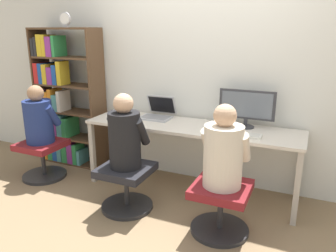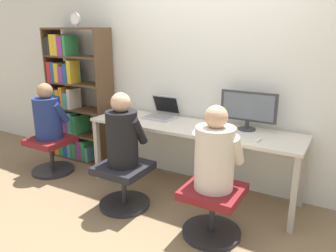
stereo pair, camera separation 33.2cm
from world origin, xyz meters
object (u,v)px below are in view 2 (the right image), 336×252
object	(u,v)px
desktop_monitor	(248,109)
laptop	(161,113)
person_at_monitor	(215,153)
person_at_laptop	(122,134)
desk_clock	(75,20)
office_chair_left	(212,207)
bookshelf	(73,101)
office_chair_right	(124,182)
office_chair_side	(51,152)
person_near_shelf	(48,115)
keyboard	(238,137)

from	to	relation	value
desktop_monitor	laptop	world-z (taller)	desktop_monitor
person_at_monitor	person_at_laptop	xyz separation A→B (m)	(-0.94, 0.01, 0.01)
desk_clock	office_chair_left	bearing A→B (deg)	-17.58
person_at_monitor	desktop_monitor	bearing A→B (deg)	88.46
laptop	person_at_monitor	distance (m)	1.23
person_at_laptop	bookshelf	xyz separation A→B (m)	(-1.37, 0.71, 0.04)
person_at_monitor	desk_clock	distance (m)	2.42
person_at_laptop	desk_clock	size ratio (longest dim) A/B	4.19
desk_clock	person_at_laptop	bearing A→B (deg)	-29.33
person_at_monitor	bookshelf	bearing A→B (deg)	162.58
desktop_monitor	office_chair_right	size ratio (longest dim) A/B	1.11
office_chair_side	person_at_laptop	bearing A→B (deg)	-9.24
person_near_shelf	person_at_laptop	bearing A→B (deg)	-9.46
laptop	office_chair_side	world-z (taller)	laptop
laptop	person_at_laptop	world-z (taller)	person_at_laptop
office_chair_left	office_chair_side	distance (m)	2.22
keyboard	office_chair_right	world-z (taller)	keyboard
desktop_monitor	office_chair_right	xyz separation A→B (m)	(-0.96, -0.77, -0.69)
desktop_monitor	keyboard	xyz separation A→B (m)	(0.01, -0.30, -0.20)
desk_clock	office_chair_side	xyz separation A→B (m)	(-0.13, -0.43, -1.55)
desktop_monitor	keyboard	size ratio (longest dim) A/B	1.42
desktop_monitor	office_chair_side	bearing A→B (deg)	-165.97
office_chair_left	person_at_laptop	world-z (taller)	person_at_laptop
keyboard	office_chair_right	xyz separation A→B (m)	(-0.97, -0.47, -0.49)
keyboard	office_chair_left	size ratio (longest dim) A/B	0.78
keyboard	person_at_monitor	world-z (taller)	person_at_monitor
person_at_laptop	office_chair_side	distance (m)	1.38
desktop_monitor	person_at_monitor	size ratio (longest dim) A/B	0.80
person_at_monitor	desk_clock	xyz separation A→B (m)	(-2.07, 0.65, 1.07)
desktop_monitor	person_at_laptop	distance (m)	1.24
laptop	desk_clock	size ratio (longest dim) A/B	2.04
person_at_monitor	person_at_laptop	bearing A→B (deg)	179.19
keyboard	office_chair_left	distance (m)	0.69
office_chair_left	office_chair_right	xyz separation A→B (m)	(-0.94, 0.01, 0.00)
bookshelf	person_at_monitor	bearing A→B (deg)	-17.42
keyboard	desk_clock	bearing A→B (deg)	175.34
office_chair_right	person_near_shelf	xyz separation A→B (m)	(-1.27, 0.22, 0.46)
person_at_monitor	office_chair_side	size ratio (longest dim) A/B	1.38
person_at_laptop	bookshelf	bearing A→B (deg)	152.57
person_at_laptop	person_near_shelf	xyz separation A→B (m)	(-1.27, 0.21, -0.02)
laptop	person_at_monitor	bearing A→B (deg)	-38.43
laptop	person_at_laptop	distance (m)	0.75
office_chair_right	desk_clock	distance (m)	2.02
desktop_monitor	person_at_laptop	world-z (taller)	person_at_laptop
bookshelf	desk_clock	size ratio (longest dim) A/B	10.22
person_at_monitor	person_near_shelf	bearing A→B (deg)	174.18
office_chair_left	person_at_monitor	distance (m)	0.48
office_chair_left	office_chair_side	xyz separation A→B (m)	(-2.21, 0.23, 0.00)
person_at_monitor	desk_clock	size ratio (longest dim) A/B	4.13
office_chair_left	desk_clock	world-z (taller)	desk_clock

